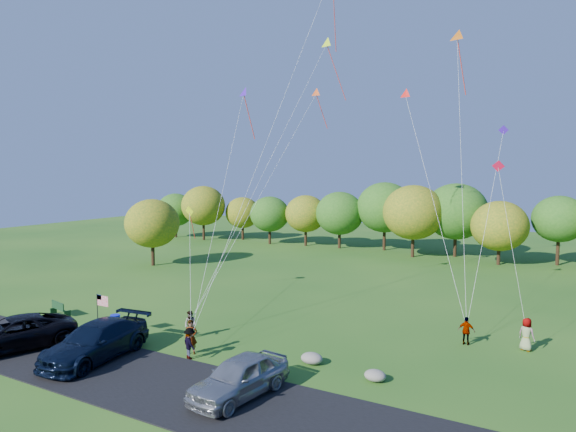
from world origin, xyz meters
name	(u,v)px	position (x,y,z in m)	size (l,w,h in m)	color
ground	(216,358)	(0.00, 0.00, 0.00)	(140.00, 140.00, 0.00)	#205217
asphalt_lane	(162,384)	(0.00, -4.00, 0.03)	(44.00, 6.00, 0.06)	black
treeline	(421,215)	(0.88, 36.74, 4.86)	(76.76, 27.99, 8.60)	#322112
minivan_dark	(13,333)	(-10.36, -4.59, 0.95)	(2.94, 6.38, 1.77)	black
minivan_navy	(95,341)	(-5.23, -3.36, 1.00)	(2.62, 6.45, 1.87)	black
minivan_silver	(239,377)	(3.85, -3.33, 0.94)	(2.07, 5.15, 1.76)	gray
flyer_a	(191,337)	(-1.48, -0.22, 0.93)	(0.68, 0.45, 1.86)	#4C4C59
flyer_b	(190,325)	(-3.24, 1.80, 0.81)	(0.79, 0.62, 1.63)	#4C4C59
flyer_c	(190,343)	(-1.09, -0.80, 0.82)	(1.06, 0.61, 1.64)	#4C4C59
flyer_d	(466,331)	(11.13, 8.64, 0.80)	(0.94, 0.39, 1.60)	#4C4C59
flyer_e	(526,334)	(14.17, 9.29, 0.91)	(0.89, 0.58, 1.82)	#4C4C59
park_bench	(59,308)	(-14.16, 1.05, 0.52)	(1.74, 0.65, 0.97)	#123319
trash_barrel	(115,322)	(-8.49, 0.86, 0.45)	(0.60, 0.60, 0.89)	#0D19D1
flag_assembly	(101,305)	(-7.92, -0.70, 1.95)	(0.96, 0.62, 2.59)	black
boulder_near	(312,358)	(4.81, 1.72, 0.29)	(1.16, 0.91, 0.58)	gray
boulder_far	(375,376)	(8.38, 1.26, 0.27)	(1.04, 0.86, 0.54)	slate
kites_aloft	(344,50)	(0.82, 14.64, 18.70)	(22.98, 10.48, 19.27)	#EA541A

